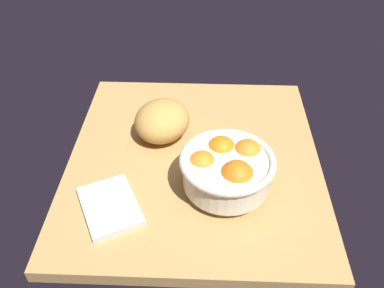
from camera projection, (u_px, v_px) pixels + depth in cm
name	position (u px, v px, depth cm)	size (l,w,h in cm)	color
ground_plane	(194.00, 161.00, 98.76)	(65.37, 59.67, 3.00)	tan
fruit_bowl	(227.00, 168.00, 86.23)	(20.35, 20.35, 10.50)	silver
bread_loaf	(162.00, 121.00, 100.88)	(14.79, 13.38, 9.37)	gold
napkin_folded	(110.00, 206.00, 85.03)	(14.76, 10.86, 1.38)	silver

